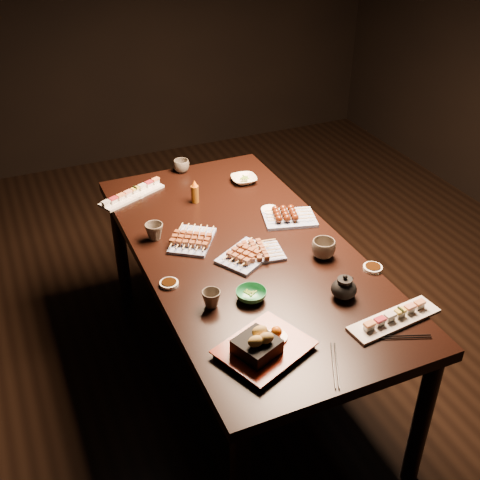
# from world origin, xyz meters

# --- Properties ---
(ground) EXTENTS (5.00, 5.00, 0.00)m
(ground) POSITION_xyz_m (0.00, 0.00, 0.00)
(ground) COLOR black
(ground) RESTS_ON ground
(dining_table) EXTENTS (1.08, 1.88, 0.75)m
(dining_table) POSITION_xyz_m (-0.35, -0.27, 0.38)
(dining_table) COLOR black
(dining_table) RESTS_ON ground
(sushi_platter_near) EXTENTS (0.39, 0.15, 0.05)m
(sushi_platter_near) POSITION_xyz_m (-0.04, -0.93, 0.77)
(sushi_platter_near) COLOR white
(sushi_platter_near) RESTS_ON dining_table
(sushi_platter_far) EXTENTS (0.37, 0.24, 0.04)m
(sushi_platter_far) POSITION_xyz_m (-0.68, 0.41, 0.77)
(sushi_platter_far) COLOR white
(sushi_platter_far) RESTS_ON dining_table
(yakitori_plate_center) EXTENTS (0.29, 0.27, 0.06)m
(yakitori_plate_center) POSITION_xyz_m (-0.37, -0.33, 0.78)
(yakitori_plate_center) COLOR #828EB6
(yakitori_plate_center) RESTS_ON dining_table
(yakitori_plate_right) EXTENTS (0.23, 0.18, 0.05)m
(yakitori_plate_right) POSITION_xyz_m (-0.31, -0.33, 0.78)
(yakitori_plate_right) COLOR #828EB6
(yakitori_plate_right) RESTS_ON dining_table
(yakitori_plate_left) EXTENTS (0.27, 0.29, 0.06)m
(yakitori_plate_left) POSITION_xyz_m (-0.54, -0.12, 0.78)
(yakitori_plate_left) COLOR #828EB6
(yakitori_plate_left) RESTS_ON dining_table
(tsukune_plate) EXTENTS (0.28, 0.23, 0.06)m
(tsukune_plate) POSITION_xyz_m (-0.05, -0.12, 0.78)
(tsukune_plate) COLOR #828EB6
(tsukune_plate) RESTS_ON dining_table
(edamame_bowl_green) EXTENTS (0.14, 0.14, 0.04)m
(edamame_bowl_green) POSITION_xyz_m (-0.47, -0.60, 0.77)
(edamame_bowl_green) COLOR #2E8D56
(edamame_bowl_green) RESTS_ON dining_table
(edamame_bowl_cream) EXTENTS (0.15, 0.15, 0.03)m
(edamame_bowl_cream) POSITION_xyz_m (-0.09, 0.32, 0.77)
(edamame_bowl_cream) COLOR beige
(edamame_bowl_cream) RESTS_ON dining_table
(tempura_tray) EXTENTS (0.37, 0.34, 0.11)m
(tempura_tray) POSITION_xyz_m (-0.55, -0.89, 0.81)
(tempura_tray) COLOR black
(tempura_tray) RESTS_ON dining_table
(teacup_near_left) EXTENTS (0.10, 0.10, 0.07)m
(teacup_near_left) POSITION_xyz_m (-0.63, -0.58, 0.78)
(teacup_near_left) COLOR brown
(teacup_near_left) RESTS_ON dining_table
(teacup_mid_right) EXTENTS (0.13, 0.13, 0.08)m
(teacup_mid_right) POSITION_xyz_m (-0.06, -0.46, 0.79)
(teacup_mid_right) COLOR brown
(teacup_mid_right) RESTS_ON dining_table
(teacup_far_left) EXTENTS (0.10, 0.10, 0.08)m
(teacup_far_left) POSITION_xyz_m (-0.69, -0.02, 0.79)
(teacup_far_left) COLOR brown
(teacup_far_left) RESTS_ON dining_table
(teacup_far_right) EXTENTS (0.11, 0.11, 0.07)m
(teacup_far_right) POSITION_xyz_m (-0.35, 0.58, 0.78)
(teacup_far_right) COLOR brown
(teacup_far_right) RESTS_ON dining_table
(teapot) EXTENTS (0.17, 0.17, 0.10)m
(teapot) POSITION_xyz_m (-0.13, -0.73, 0.80)
(teapot) COLOR black
(teapot) RESTS_ON dining_table
(condiment_bottle) EXTENTS (0.05, 0.05, 0.12)m
(condiment_bottle) POSITION_xyz_m (-0.40, 0.23, 0.81)
(condiment_bottle) COLOR brown
(condiment_bottle) RESTS_ON dining_table
(sauce_dish_west) EXTENTS (0.09, 0.09, 0.01)m
(sauce_dish_west) POSITION_xyz_m (-0.74, -0.38, 0.76)
(sauce_dish_west) COLOR white
(sauce_dish_west) RESTS_ON dining_table
(sauce_dish_east) EXTENTS (0.09, 0.09, 0.02)m
(sauce_dish_east) POSITION_xyz_m (-0.10, -0.01, 0.76)
(sauce_dish_east) COLOR white
(sauce_dish_east) RESTS_ON dining_table
(sauce_dish_se) EXTENTS (0.10, 0.10, 0.01)m
(sauce_dish_se) POSITION_xyz_m (0.08, -0.62, 0.76)
(sauce_dish_se) COLOR white
(sauce_dish_se) RESTS_ON dining_table
(sauce_dish_nw) EXTENTS (0.09, 0.09, 0.01)m
(sauce_dish_nw) POSITION_xyz_m (-0.65, 0.41, 0.76)
(sauce_dish_nw) COLOR white
(sauce_dish_nw) RESTS_ON dining_table
(chopsticks_near) EXTENTS (0.12, 0.20, 0.01)m
(chopsticks_near) POSITION_xyz_m (-0.36, -1.05, 0.75)
(chopsticks_near) COLOR black
(chopsticks_near) RESTS_ON dining_table
(chopsticks_se) EXTENTS (0.19, 0.09, 0.01)m
(chopsticks_se) POSITION_xyz_m (-0.06, -1.02, 0.75)
(chopsticks_se) COLOR black
(chopsticks_se) RESTS_ON dining_table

